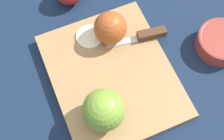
# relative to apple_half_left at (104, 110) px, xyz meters

# --- Properties ---
(ground_plane) EXTENTS (4.00, 4.00, 0.00)m
(ground_plane) POSITION_rel_apple_half_left_xyz_m (0.08, -0.06, -0.07)
(ground_plane) COLOR #14233D
(cutting_board) EXTENTS (0.33, 0.28, 0.02)m
(cutting_board) POSITION_rel_apple_half_left_xyz_m (0.08, -0.06, -0.05)
(cutting_board) COLOR #A37A4C
(cutting_board) RESTS_ON ground_plane
(apple_half_left) EXTENTS (0.09, 0.09, 0.09)m
(apple_half_left) POSITION_rel_apple_half_left_xyz_m (0.00, 0.00, 0.00)
(apple_half_left) COLOR olive
(apple_half_left) RESTS_ON cutting_board
(apple_half_right) EXTENTS (0.08, 0.08, 0.08)m
(apple_half_right) POSITION_rel_apple_half_left_xyz_m (0.17, -0.10, -0.01)
(apple_half_right) COLOR #AD4C1E
(apple_half_right) RESTS_ON cutting_board
(knife) EXTENTS (0.05, 0.14, 0.02)m
(knife) POSITION_rel_apple_half_left_xyz_m (0.13, -0.18, -0.03)
(knife) COLOR silver
(knife) RESTS_ON cutting_board
(apple_slice) EXTENTS (0.06, 0.06, 0.01)m
(apple_slice) POSITION_rel_apple_half_left_xyz_m (0.19, -0.05, -0.04)
(apple_slice) COLOR beige
(apple_slice) RESTS_ON cutting_board
(bowl) EXTENTS (0.11, 0.11, 0.04)m
(bowl) POSITION_rel_apple_half_left_xyz_m (0.04, -0.32, -0.04)
(bowl) COLOR #99382D
(bowl) RESTS_ON ground_plane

